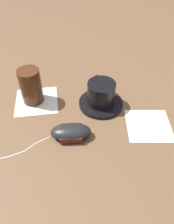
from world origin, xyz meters
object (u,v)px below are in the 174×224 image
Objects in this scene: coffee_cup at (101,93)px; computer_mouse at (71,132)px; saucer at (101,103)px; drinking_glass at (31,86)px.

computer_mouse is (0.07, -0.14, -0.03)m from coffee_cup.
saucer is 1.11× the size of computer_mouse.
drinking_glass is at bearing -126.26° from coffee_cup.
drinking_glass is (-0.20, -0.03, 0.04)m from computer_mouse.
coffee_cup is 1.02× the size of drinking_glass.
computer_mouse is 0.20m from drinking_glass.
saucer is at bearing 114.59° from computer_mouse.
drinking_glass is (-0.13, -0.17, 0.01)m from coffee_cup.
computer_mouse is at bearing 8.85° from drinking_glass.
drinking_glass reaches higher than saucer.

